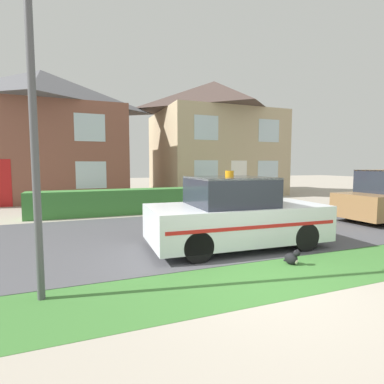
{
  "coord_description": "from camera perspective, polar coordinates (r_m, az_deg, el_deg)",
  "views": [
    {
      "loc": [
        -2.74,
        -3.78,
        1.83
      ],
      "look_at": [
        0.4,
        4.39,
        1.05
      ],
      "focal_mm": 28.0,
      "sensor_mm": 36.0,
      "label": 1
    }
  ],
  "objects": [
    {
      "name": "house_right",
      "position": [
        20.16,
        4.19,
        10.46
      ],
      "size": [
        7.6,
        6.9,
        7.29
      ],
      "color": "tan",
      "rests_on": "ground"
    },
    {
      "name": "house_left",
      "position": [
        18.12,
        -26.49,
        9.8
      ],
      "size": [
        8.64,
        5.9,
        6.83
      ],
      "color": "brown",
      "rests_on": "ground"
    },
    {
      "name": "garden_hedge",
      "position": [
        11.97,
        -4.8,
        -1.48
      ],
      "size": [
        10.08,
        0.89,
        0.92
      ],
      "primitive_type": "cube",
      "color": "#3D7F38",
      "rests_on": "ground"
    },
    {
      "name": "ground_plane",
      "position": [
        5.02,
        14.45,
        -16.49
      ],
      "size": [
        80.0,
        80.0,
        0.0
      ],
      "primitive_type": "plane",
      "color": "#A89E8E"
    },
    {
      "name": "cat",
      "position": [
        5.94,
        18.58,
        -11.83
      ],
      "size": [
        0.26,
        0.38,
        0.32
      ],
      "rotation": [
        0.0,
        0.0,
        5.15
      ],
      "color": "black",
      "rests_on": "ground"
    },
    {
      "name": "lawn_verge",
      "position": [
        5.15,
        13.26,
        -15.84
      ],
      "size": [
        28.0,
        1.54,
        0.01
      ],
      "primitive_type": "cube",
      "color": "#3D7533",
      "rests_on": "ground"
    },
    {
      "name": "street_lamp",
      "position": [
        4.58,
        -28.21,
        17.17
      ],
      "size": [
        0.24,
        0.24,
        4.78
      ],
      "color": "#4C4C51",
      "rests_on": "ground"
    },
    {
      "name": "road_strip",
      "position": [
        8.3,
        -1.22,
        -7.61
      ],
      "size": [
        28.0,
        5.78,
        0.01
      ],
      "primitive_type": "cube",
      "color": "#4C4C51",
      "rests_on": "ground"
    },
    {
      "name": "police_car",
      "position": [
        6.79,
        8.12,
        -4.33
      ],
      "size": [
        3.99,
        1.97,
        1.7
      ],
      "rotation": [
        0.0,
        0.0,
        -0.04
      ],
      "color": "black",
      "rests_on": "road_strip"
    }
  ]
}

